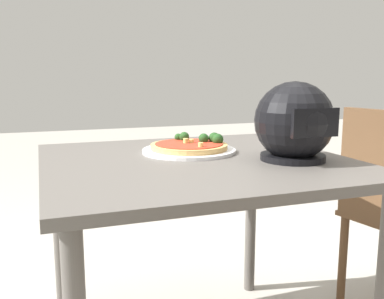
% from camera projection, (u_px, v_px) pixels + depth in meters
% --- Properties ---
extents(dining_table, '(0.99, 0.95, 0.76)m').
position_uv_depth(dining_table, '(195.00, 185.00, 1.44)').
color(dining_table, '#5B5651').
rests_on(dining_table, ground).
extents(pizza_plate, '(0.34, 0.34, 0.01)m').
position_uv_depth(pizza_plate, '(189.00, 151.00, 1.54)').
color(pizza_plate, white).
rests_on(pizza_plate, dining_table).
extents(pizza, '(0.28, 0.28, 0.05)m').
position_uv_depth(pizza, '(191.00, 145.00, 1.54)').
color(pizza, tan).
rests_on(pizza, pizza_plate).
extents(motorcycle_helmet, '(0.26, 0.26, 0.26)m').
position_uv_depth(motorcycle_helmet, '(294.00, 123.00, 1.37)').
color(motorcycle_helmet, black).
rests_on(motorcycle_helmet, dining_table).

